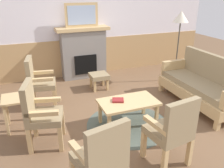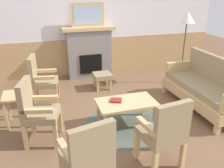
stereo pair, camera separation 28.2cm
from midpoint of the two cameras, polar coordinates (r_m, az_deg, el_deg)
The scene contains 15 objects.
ground_plane at distance 4.16m, azimuth 3.40°, elevation -8.81°, with size 14.00×14.00×0.00m, color brown.
wall_back at distance 6.12m, azimuth -5.03°, elevation 14.42°, with size 7.20×0.14×2.70m.
fireplace at distance 6.00m, azimuth -4.30°, elevation 7.88°, with size 1.30×0.44×1.28m.
framed_picture at distance 5.84m, azimuth -4.57°, elevation 16.52°, with size 0.80×0.04×0.56m.
couch at distance 4.80m, azimuth 23.34°, elevation -1.03°, with size 0.70×1.80×0.98m.
coffee_table at distance 3.85m, azimuth 5.62°, elevation -5.06°, with size 0.96×0.56×0.44m.
round_rug at distance 4.04m, azimuth 5.41°, elevation -9.87°, with size 1.40×1.40×0.01m, color #4C564C.
book_on_table at distance 3.82m, azimuth 3.09°, elevation -4.04°, with size 0.19×0.16×0.03m, color maroon.
footstool at distance 5.31m, azimuth -0.83°, elevation 1.79°, with size 0.40×0.40×0.36m.
armchair_near_fireplace at distance 3.51m, azimuth -15.93°, elevation -5.96°, with size 0.58×0.58×0.98m.
armchair_by_window_left at distance 4.68m, azimuth -15.45°, elevation 1.35°, with size 0.55×0.55×0.98m.
armchair_front_left at distance 3.00m, azimuth 15.46°, elevation -11.14°, with size 0.54×0.54×0.98m.
armchair_front_center at distance 2.54m, azimuth -2.54°, elevation -17.19°, with size 0.57×0.57×0.98m.
side_table at distance 4.11m, azimuth -20.38°, elevation -3.88°, with size 0.44×0.44×0.55m.
floor_lamp_by_couch at distance 5.70m, azimuth 19.27°, elevation 14.13°, with size 0.36×0.36×1.68m.
Camera 2 is at (-1.14, -3.37, 2.16)m, focal length 37.36 mm.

